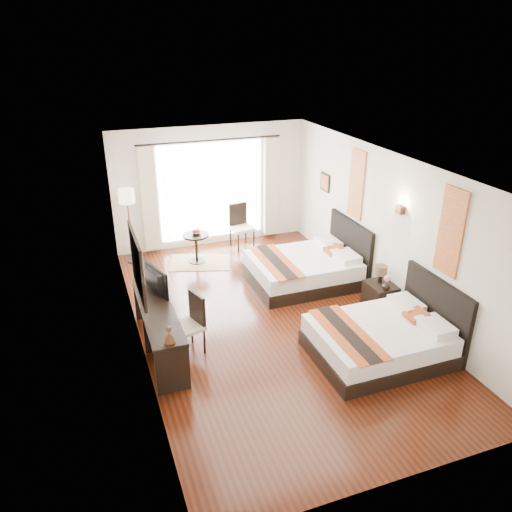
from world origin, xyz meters
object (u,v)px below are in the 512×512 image
object	(u,v)px
nightstand	(380,297)
television	(151,280)
console_desk	(159,330)
side_table	(196,248)
bed_far	(307,268)
floor_lamp	(127,201)
desk_chair	(189,335)
table_lamp	(381,271)
fruit_bowl	(196,233)
window_chair	(242,234)
bed_near	(384,338)
vase	(386,287)

from	to	relation	value
nightstand	television	distance (m)	4.08
console_desk	side_table	distance (m)	3.36
bed_far	side_table	distance (m)	2.52
floor_lamp	side_table	distance (m)	1.78
desk_chair	table_lamp	bearing A→B (deg)	165.01
fruit_bowl	window_chair	size ratio (longest dim) A/B	0.22
bed_far	table_lamp	world-z (taller)	bed_far
desk_chair	fruit_bowl	world-z (taller)	desk_chair
bed_near	bed_far	distance (m)	2.71
vase	console_desk	size ratio (longest dim) A/B	0.07
console_desk	fruit_bowl	distance (m)	3.38
television	window_chair	world-z (taller)	television
console_desk	side_table	world-z (taller)	console_desk
desk_chair	floor_lamp	distance (m)	3.94
floor_lamp	window_chair	xyz separation A→B (m)	(2.53, -0.03, -1.09)
table_lamp	bed_far	bearing A→B (deg)	118.72
nightstand	vase	xyz separation A→B (m)	(-0.03, -0.19, 0.31)
console_desk	floor_lamp	bearing A→B (deg)	89.42
bed_far	console_desk	size ratio (longest dim) A/B	0.97
vase	window_chair	xyz separation A→B (m)	(-1.38, 3.86, -0.26)
fruit_bowl	floor_lamp	bearing A→B (deg)	159.58
floor_lamp	bed_near	bearing A→B (deg)	-56.63
television	bed_near	bearing A→B (deg)	-136.61
nightstand	console_desk	size ratio (longest dim) A/B	0.25
console_desk	desk_chair	xyz separation A→B (m)	(0.42, -0.19, -0.08)
table_lamp	desk_chair	xyz separation A→B (m)	(-3.58, -0.16, -0.44)
bed_far	fruit_bowl	size ratio (longest dim) A/B	9.55
nightstand	bed_far	bearing A→B (deg)	116.47
floor_lamp	fruit_bowl	xyz separation A→B (m)	(1.33, -0.50, -0.72)
floor_lamp	fruit_bowl	bearing A→B (deg)	-20.42
bed_near	television	size ratio (longest dim) A/B	2.61
desk_chair	console_desk	bearing A→B (deg)	-41.69
bed_far	console_desk	xyz separation A→B (m)	(-3.23, -1.38, 0.07)
table_lamp	fruit_bowl	bearing A→B (deg)	130.29
side_table	fruit_bowl	xyz separation A→B (m)	(0.01, 0.00, 0.36)
nightstand	window_chair	size ratio (longest dim) A/B	0.54
bed_near	window_chair	distance (m)	4.92
desk_chair	window_chair	bearing A→B (deg)	-137.43
table_lamp	side_table	xyz separation A→B (m)	(-2.64, 3.10, -0.41)
bed_near	console_desk	xyz separation A→B (m)	(-3.26, 1.32, 0.08)
nightstand	television	bearing A→B (deg)	170.39
vase	floor_lamp	xyz separation A→B (m)	(-3.91, 3.89, 0.83)
nightstand	floor_lamp	size ratio (longest dim) A/B	0.34
bed_near	television	world-z (taller)	television
bed_far	television	xyz separation A→B (m)	(-3.21, -0.83, 0.67)
table_lamp	television	distance (m)	4.03
television	desk_chair	bearing A→B (deg)	-167.95
table_lamp	desk_chair	size ratio (longest dim) A/B	0.36
bed_near	television	xyz separation A→B (m)	(-3.24, 1.87, 0.68)
console_desk	fruit_bowl	size ratio (longest dim) A/B	9.85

